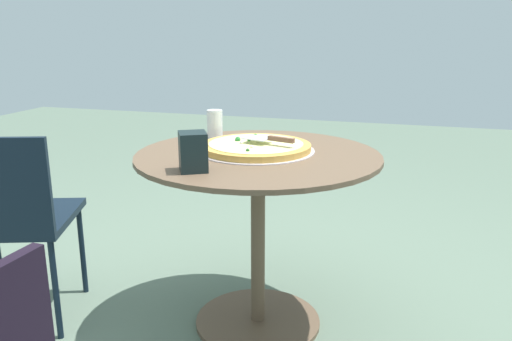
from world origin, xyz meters
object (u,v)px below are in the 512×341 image
(pizza_server, at_px, (270,139))
(pizza_on_tray, at_px, (256,147))
(patio_table, at_px, (258,201))
(patio_chair_corner, at_px, (9,213))
(drinking_cup, at_px, (215,124))
(napkin_dispenser, at_px, (193,152))

(pizza_server, bearing_deg, pizza_on_tray, -9.57)
(patio_table, xyz_separation_m, patio_chair_corner, (0.94, 0.29, -0.05))
(patio_table, bearing_deg, patio_chair_corner, 17.05)
(drinking_cup, relative_size, patio_chair_corner, 0.15)
(patio_chair_corner, bearing_deg, pizza_server, -162.12)
(pizza_on_tray, height_order, napkin_dispenser, napkin_dispenser)
(pizza_on_tray, xyz_separation_m, pizza_server, (-0.06, 0.01, 0.04))
(pizza_server, xyz_separation_m, napkin_dispenser, (0.18, 0.33, 0.01))
(napkin_dispenser, xyz_separation_m, patio_chair_corner, (0.80, -0.02, -0.31))
(pizza_server, bearing_deg, patio_chair_corner, 17.88)
(napkin_dispenser, bearing_deg, pizza_on_tray, 131.70)
(patio_table, distance_m, patio_chair_corner, 0.98)
(drinking_cup, bearing_deg, napkin_dispenser, 103.19)
(pizza_server, distance_m, patio_chair_corner, 1.07)
(patio_table, height_order, pizza_server, pizza_server)
(drinking_cup, bearing_deg, pizza_on_tray, 143.04)
(pizza_on_tray, distance_m, pizza_server, 0.07)
(pizza_server, relative_size, drinking_cup, 1.73)
(napkin_dispenser, bearing_deg, pizza_server, 122.67)
(pizza_on_tray, height_order, drinking_cup, drinking_cup)
(pizza_server, distance_m, drinking_cup, 0.35)
(pizza_on_tray, distance_m, patio_chair_corner, 1.01)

